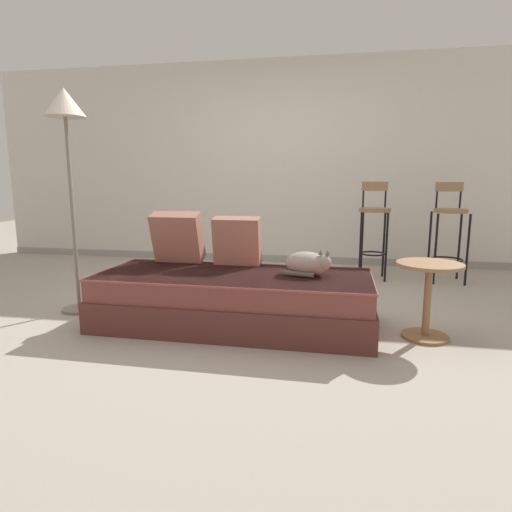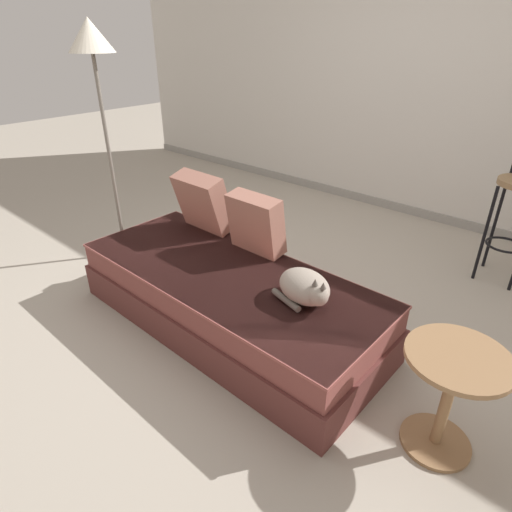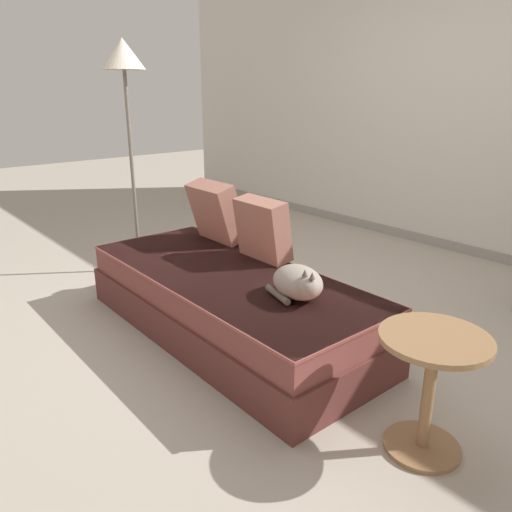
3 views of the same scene
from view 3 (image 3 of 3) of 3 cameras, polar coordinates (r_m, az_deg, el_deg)
The scene contains 9 objects.
ground_plane at distance 3.39m, azimuth 2.24°, elevation -6.65°, with size 16.00×16.00×0.00m, color #A89E8E.
wall_back_panel at distance 4.88m, azimuth 23.11°, elevation 15.54°, with size 8.00×0.10×2.60m, color silver.
wall_baseboard_trim at distance 5.03m, azimuth 21.01°, elevation 1.23°, with size 8.00×0.02×0.09m, color gray.
couch at distance 3.07m, azimuth -3.25°, elevation -5.29°, with size 2.06×0.87×0.40m.
throw_pillow_corner at distance 3.55m, azimuth -4.60°, elevation 5.08°, with size 0.41×0.26×0.43m.
throw_pillow_middle at distance 3.16m, azimuth 0.77°, elevation 3.09°, with size 0.38×0.20×0.40m.
cat at distance 2.62m, azimuth 4.86°, elevation -3.05°, with size 0.37×0.32×0.20m.
side_table at distance 2.18m, azimuth 19.30°, elevation -12.95°, with size 0.44×0.44×0.53m.
floor_lamp at distance 4.04m, azimuth -14.76°, elevation 19.11°, with size 0.32×0.32×1.79m.
Camera 3 is at (2.25, -2.08, 1.46)m, focal length 35.00 mm.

